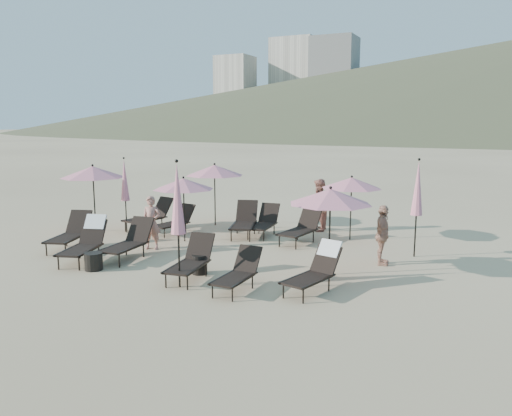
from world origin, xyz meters
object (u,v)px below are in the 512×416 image
at_px(umbrella_open_2, 330,197).
at_px(side_table_0, 94,261).
at_px(lounger_5, 316,269).
at_px(lounger_10, 301,227).
at_px(umbrella_open_1, 183,184).
at_px(umbrella_open_3, 215,170).
at_px(umbrella_open_0, 93,172).
at_px(side_table_1, 200,264).
at_px(beachgoer_b, 319,205).
at_px(lounger_9, 264,222).
at_px(umbrella_closed_2, 125,180).
at_px(lounger_1, 86,241).
at_px(umbrella_open_4, 352,183).
at_px(beachgoer_a, 151,223).
at_px(lounger_7, 175,221).
at_px(umbrella_closed_1, 418,189).
at_px(lounger_6, 150,215).
at_px(lounger_4, 238,272).
at_px(lounger_3, 191,260).
at_px(lounger_2, 129,241).
at_px(beachgoer_c, 382,235).
at_px(umbrella_closed_0, 177,199).
at_px(lounger_8, 244,221).
at_px(lounger_0, 70,233).

height_order(umbrella_open_2, side_table_0, umbrella_open_2).
bearing_deg(lounger_5, lounger_10, 128.48).
bearing_deg(side_table_0, umbrella_open_1, 85.11).
height_order(lounger_10, umbrella_open_3, umbrella_open_3).
distance_m(umbrella_open_0, umbrella_open_2, 8.79).
relative_size(umbrella_open_2, side_table_1, 4.57).
height_order(side_table_0, beachgoer_b, beachgoer_b).
distance_m(lounger_9, umbrella_closed_2, 4.82).
bearing_deg(lounger_1, umbrella_open_4, 26.23).
bearing_deg(beachgoer_b, umbrella_open_1, -54.81).
relative_size(side_table_0, beachgoer_a, 0.28).
xyz_separation_m(lounger_7, beachgoer_b, (4.19, 2.42, 0.46)).
relative_size(lounger_9, umbrella_open_3, 0.78).
height_order(umbrella_open_4, umbrella_closed_1, umbrella_closed_1).
bearing_deg(lounger_6, lounger_4, -24.90).
distance_m(umbrella_open_3, umbrella_closed_1, 7.29).
bearing_deg(umbrella_open_0, lounger_3, -28.20).
relative_size(lounger_5, umbrella_open_0, 0.76).
relative_size(umbrella_open_1, side_table_1, 4.31).
bearing_deg(lounger_9, umbrella_closed_1, -13.39).
height_order(lounger_3, umbrella_closed_2, umbrella_closed_2).
relative_size(lounger_4, lounger_6, 0.79).
relative_size(lounger_2, beachgoer_b, 1.03).
bearing_deg(umbrella_open_4, umbrella_closed_2, -163.11).
xyz_separation_m(side_table_0, beachgoer_c, (6.37, 3.57, 0.56)).
bearing_deg(lounger_7, umbrella_closed_0, -44.69).
relative_size(lounger_2, lounger_10, 0.99).
bearing_deg(side_table_0, lounger_6, 111.20).
bearing_deg(lounger_2, umbrella_closed_1, 21.59).
relative_size(lounger_4, beachgoer_a, 0.97).
bearing_deg(lounger_3, lounger_8, 93.44).
distance_m(lounger_0, umbrella_open_1, 3.58).
bearing_deg(lounger_4, umbrella_open_2, 53.68).
bearing_deg(umbrella_open_2, umbrella_closed_0, -139.28).
bearing_deg(umbrella_closed_1, umbrella_open_1, -170.35).
relative_size(lounger_1, umbrella_open_2, 0.89).
distance_m(umbrella_closed_0, umbrella_closed_2, 6.34).
relative_size(lounger_3, lounger_5, 1.01).
height_order(lounger_1, side_table_0, lounger_1).
xyz_separation_m(lounger_6, lounger_8, (3.45, 0.42, 0.01)).
xyz_separation_m(umbrella_closed_2, side_table_0, (2.17, -3.86, -1.55)).
height_order(beachgoer_a, beachgoer_c, same).
distance_m(lounger_4, lounger_5, 1.69).
xyz_separation_m(lounger_0, beachgoer_b, (5.73, 5.49, 0.41)).
distance_m(umbrella_closed_2, side_table_0, 4.69).
height_order(lounger_4, umbrella_open_2, umbrella_open_2).
xyz_separation_m(umbrella_open_0, umbrella_closed_1, (10.30, 1.17, -0.14)).
bearing_deg(beachgoer_c, umbrella_closed_0, 126.58).
distance_m(lounger_2, lounger_7, 3.28).
bearing_deg(umbrella_open_3, umbrella_open_4, -2.57).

